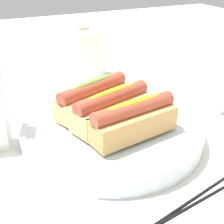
{
  "coord_description": "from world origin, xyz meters",
  "views": [
    {
      "loc": [
        -0.2,
        -0.47,
        0.31
      ],
      "look_at": [
        0.01,
        -0.02,
        0.05
      ],
      "focal_mm": 51.35,
      "sensor_mm": 36.0,
      "label": 1
    }
  ],
  "objects_px": {
    "serving_bowl": "(112,130)",
    "chopstick_far": "(173,216)",
    "water_glass": "(215,91)",
    "hotdog_front": "(134,120)",
    "hotdog_side": "(93,98)",
    "chopstick_near": "(186,203)",
    "paper_towel_roll": "(84,54)",
    "hotdog_back": "(112,108)"
  },
  "relations": [
    {
      "from": "serving_bowl",
      "to": "water_glass",
      "type": "height_order",
      "value": "water_glass"
    },
    {
      "from": "serving_bowl",
      "to": "water_glass",
      "type": "bearing_deg",
      "value": 5.41
    },
    {
      "from": "water_glass",
      "to": "chopstick_near",
      "type": "xyz_separation_m",
      "value": [
        -0.23,
        -0.22,
        -0.04
      ]
    },
    {
      "from": "paper_towel_roll",
      "to": "chopstick_far",
      "type": "distance_m",
      "value": 0.53
    },
    {
      "from": "serving_bowl",
      "to": "hotdog_front",
      "type": "height_order",
      "value": "hotdog_front"
    },
    {
      "from": "hotdog_side",
      "to": "water_glass",
      "type": "distance_m",
      "value": 0.27
    },
    {
      "from": "hotdog_front",
      "to": "hotdog_back",
      "type": "distance_m",
      "value": 0.05
    },
    {
      "from": "hotdog_front",
      "to": "chopstick_far",
      "type": "distance_m",
      "value": 0.17
    },
    {
      "from": "paper_towel_roll",
      "to": "serving_bowl",
      "type": "bearing_deg",
      "value": -102.07
    },
    {
      "from": "hotdog_back",
      "to": "paper_towel_roll",
      "type": "bearing_deg",
      "value": 77.93
    },
    {
      "from": "paper_towel_roll",
      "to": "chopstick_far",
      "type": "relative_size",
      "value": 0.61
    },
    {
      "from": "hotdog_front",
      "to": "water_glass",
      "type": "bearing_deg",
      "value": 17.87
    },
    {
      "from": "serving_bowl",
      "to": "hotdog_front",
      "type": "relative_size",
      "value": 2.07
    },
    {
      "from": "water_glass",
      "to": "chopstick_near",
      "type": "height_order",
      "value": "water_glass"
    },
    {
      "from": "water_glass",
      "to": "chopstick_near",
      "type": "distance_m",
      "value": 0.32
    },
    {
      "from": "chopstick_near",
      "to": "hotdog_back",
      "type": "bearing_deg",
      "value": 82.73
    },
    {
      "from": "water_glass",
      "to": "chopstick_near",
      "type": "bearing_deg",
      "value": -136.82
    },
    {
      "from": "water_glass",
      "to": "hotdog_front",
      "type": "bearing_deg",
      "value": -162.13
    },
    {
      "from": "chopstick_near",
      "to": "hotdog_side",
      "type": "bearing_deg",
      "value": 84.56
    },
    {
      "from": "serving_bowl",
      "to": "hotdog_side",
      "type": "height_order",
      "value": "hotdog_side"
    },
    {
      "from": "hotdog_front",
      "to": "paper_towel_roll",
      "type": "relative_size",
      "value": 1.16
    },
    {
      "from": "hotdog_front",
      "to": "hotdog_back",
      "type": "height_order",
      "value": "same"
    },
    {
      "from": "hotdog_side",
      "to": "chopstick_far",
      "type": "bearing_deg",
      "value": -89.23
    },
    {
      "from": "hotdog_front",
      "to": "paper_towel_roll",
      "type": "distance_m",
      "value": 0.37
    },
    {
      "from": "hotdog_front",
      "to": "water_glass",
      "type": "distance_m",
      "value": 0.25
    },
    {
      "from": "serving_bowl",
      "to": "water_glass",
      "type": "distance_m",
      "value": 0.26
    },
    {
      "from": "hotdog_front",
      "to": "hotdog_back",
      "type": "relative_size",
      "value": 0.99
    },
    {
      "from": "hotdog_front",
      "to": "hotdog_side",
      "type": "xyz_separation_m",
      "value": [
        -0.03,
        0.11,
        0.0
      ]
    },
    {
      "from": "hotdog_back",
      "to": "water_glass",
      "type": "relative_size",
      "value": 1.76
    },
    {
      "from": "hotdog_front",
      "to": "hotdog_side",
      "type": "bearing_deg",
      "value": 104.21
    },
    {
      "from": "paper_towel_roll",
      "to": "hotdog_back",
      "type": "bearing_deg",
      "value": -102.07
    },
    {
      "from": "hotdog_back",
      "to": "serving_bowl",
      "type": "bearing_deg",
      "value": -23.96
    },
    {
      "from": "hotdog_side",
      "to": "paper_towel_roll",
      "type": "relative_size",
      "value": 1.18
    },
    {
      "from": "chopstick_near",
      "to": "chopstick_far",
      "type": "relative_size",
      "value": 1.0
    },
    {
      "from": "serving_bowl",
      "to": "chopstick_far",
      "type": "bearing_deg",
      "value": -92.77
    },
    {
      "from": "water_glass",
      "to": "paper_towel_roll",
      "type": "bearing_deg",
      "value": 122.64
    },
    {
      "from": "serving_bowl",
      "to": "hotdog_front",
      "type": "distance_m",
      "value": 0.07
    },
    {
      "from": "serving_bowl",
      "to": "chopstick_far",
      "type": "xyz_separation_m",
      "value": [
        -0.01,
        -0.21,
        -0.02
      ]
    },
    {
      "from": "water_glass",
      "to": "hotdog_back",
      "type": "bearing_deg",
      "value": -174.59
    },
    {
      "from": "hotdog_side",
      "to": "chopstick_near",
      "type": "xyz_separation_m",
      "value": [
        0.03,
        -0.25,
        -0.06
      ]
    },
    {
      "from": "chopstick_near",
      "to": "chopstick_far",
      "type": "height_order",
      "value": "same"
    },
    {
      "from": "chopstick_near",
      "to": "hotdog_front",
      "type": "bearing_deg",
      "value": 79.5
    }
  ]
}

